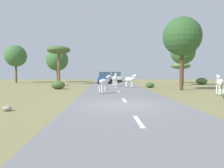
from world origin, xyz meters
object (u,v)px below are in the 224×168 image
at_px(bush_3, 58,85).
at_px(zebra_2, 130,79).
at_px(bush_1, 202,81).
at_px(tree_3, 57,60).
at_px(zebra_3, 104,82).
at_px(tree_4, 181,66).
at_px(rock_1, 67,85).
at_px(bush_4, 150,85).
at_px(tree_6, 16,56).
at_px(tree_1, 182,37).
at_px(tree_0, 59,51).
at_px(rock_0, 7,108).
at_px(car_0, 105,78).
at_px(zebra_1, 220,83).
at_px(car_1, 116,77).
at_px(zebra_0, 115,78).
at_px(tree_2, 183,52).

bearing_deg(bush_3, zebra_2, 10.97).
bearing_deg(bush_1, tree_3, 158.81).
bearing_deg(bush_3, zebra_3, -48.76).
xyz_separation_m(tree_4, rock_1, (-16.95, -7.61, -2.58)).
xyz_separation_m(bush_3, bush_4, (9.88, 1.77, -0.14)).
relative_size(bush_1, rock_1, 3.39).
xyz_separation_m(tree_3, tree_6, (-6.32, -2.23, 0.50)).
height_order(zebra_2, tree_1, tree_1).
bearing_deg(bush_3, rock_1, 89.92).
relative_size(tree_0, rock_0, 13.32).
relative_size(zebra_2, rock_0, 3.59).
xyz_separation_m(tree_0, tree_1, (14.07, -11.96, 0.25)).
xyz_separation_m(zebra_2, car_0, (-2.77, 10.30, -0.10)).
height_order(zebra_1, bush_4, zebra_1).
height_order(bush_4, rock_0, bush_4).
xyz_separation_m(car_1, rock_1, (-6.78, -12.13, -0.70)).
bearing_deg(bush_1, zebra_2, -147.74).
xyz_separation_m(tree_0, tree_3, (-1.64, 6.92, -0.97)).
bearing_deg(rock_1, tree_6, 136.31).
distance_m(zebra_0, bush_1, 13.35).
bearing_deg(tree_0, bush_3, -79.26).
relative_size(tree_6, bush_4, 6.48).
distance_m(zebra_1, zebra_3, 8.77).
xyz_separation_m(car_0, bush_3, (-4.81, -11.77, -0.42)).
distance_m(zebra_0, car_0, 8.20).
bearing_deg(car_1, tree_4, 157.39).
bearing_deg(rock_1, bush_4, -19.50).
distance_m(tree_6, rock_0, 30.31).
xyz_separation_m(car_0, tree_1, (7.37, -13.74, 4.26)).
height_order(car_1, tree_3, tree_3).
relative_size(car_0, tree_4, 1.34).
relative_size(car_0, rock_0, 10.58).
bearing_deg(tree_6, bush_4, -33.20).
relative_size(tree_3, bush_3, 4.08).
distance_m(tree_0, bush_4, 15.07).
xyz_separation_m(bush_3, rock_1, (0.01, 5.26, -0.28)).
xyz_separation_m(tree_1, tree_2, (2.93, 8.40, -0.73)).
xyz_separation_m(tree_0, bush_3, (1.90, -9.99, -4.43)).
xyz_separation_m(car_1, bush_4, (3.09, -15.63, -0.56)).
relative_size(bush_3, bush_4, 1.50).
height_order(zebra_0, tree_2, tree_2).
bearing_deg(zebra_0, bush_3, 22.55).
bearing_deg(zebra_1, tree_6, 149.57).
relative_size(zebra_0, rock_0, 4.10).
bearing_deg(zebra_1, rock_0, -140.56).
bearing_deg(bush_4, zebra_0, 153.80).
height_order(car_1, rock_1, car_1).
distance_m(zebra_1, bush_3, 15.10).
bearing_deg(bush_1, rock_0, -129.52).
bearing_deg(tree_3, tree_1, -50.24).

